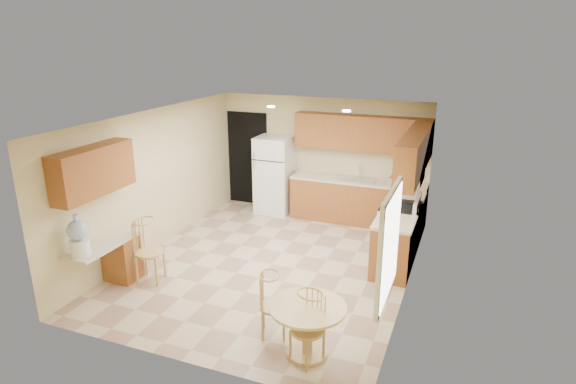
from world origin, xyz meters
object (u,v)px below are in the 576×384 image
at_px(water_crock, 78,237).
at_px(chair_table_a, 271,302).
at_px(refrigerator, 275,175).
at_px(dining_table, 308,323).
at_px(chair_desk, 145,247).
at_px(chair_table_b, 305,326).
at_px(stove, 399,230).

bearing_deg(water_crock, chair_table_a, 3.92).
bearing_deg(chair_table_a, refrigerator, -179.24).
bearing_deg(dining_table, water_crock, -179.58).
distance_m(chair_desk, water_crock, 1.02).
xyz_separation_m(chair_table_a, chair_table_b, (0.58, -0.36, 0.02)).
height_order(chair_table_a, water_crock, water_crock).
relative_size(chair_table_b, chair_desk, 0.88).
bearing_deg(chair_desk, stove, 112.96).
height_order(stove, chair_table_a, stove).
bearing_deg(stove, chair_table_b, -98.62).
bearing_deg(chair_table_b, refrigerator, -36.97).
relative_size(stove, chair_table_a, 1.27).
distance_m(chair_table_b, chair_desk, 3.11).
xyz_separation_m(dining_table, water_crock, (-3.37, -0.02, 0.60)).
bearing_deg(dining_table, chair_table_a, 162.99).
height_order(dining_table, water_crock, water_crock).
relative_size(refrigerator, stove, 1.53).
relative_size(chair_table_b, water_crock, 1.47).
bearing_deg(chair_table_b, stove, -72.23).
height_order(refrigerator, chair_desk, refrigerator).
bearing_deg(chair_desk, chair_table_b, 59.02).
height_order(dining_table, chair_table_b, chair_table_b).
xyz_separation_m(chair_table_b, water_crock, (-3.40, 0.16, 0.50)).
bearing_deg(refrigerator, chair_table_a, -67.75).
relative_size(dining_table, chair_desk, 0.91).
relative_size(chair_desk, water_crock, 1.67).
bearing_deg(water_crock, chair_desk, 61.08).
relative_size(stove, water_crock, 1.81).
bearing_deg(water_crock, chair_table_b, -2.77).
bearing_deg(chair_desk, refrigerator, 158.19).
distance_m(chair_table_a, water_crock, 2.87).
bearing_deg(dining_table, chair_desk, 164.87).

